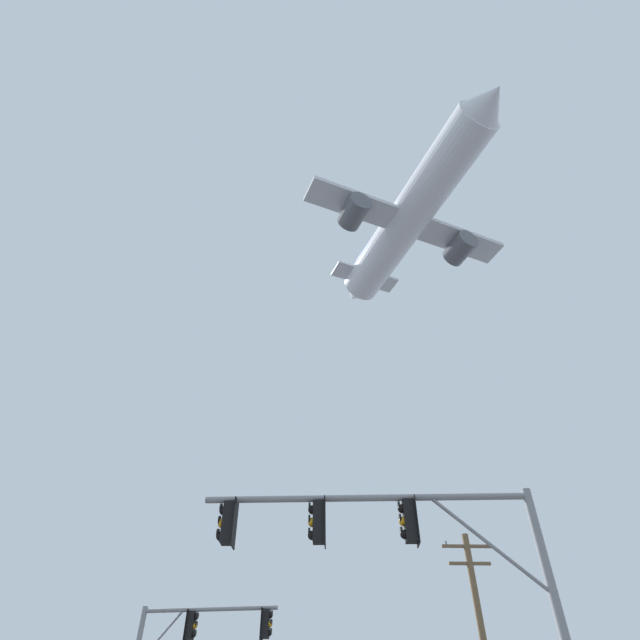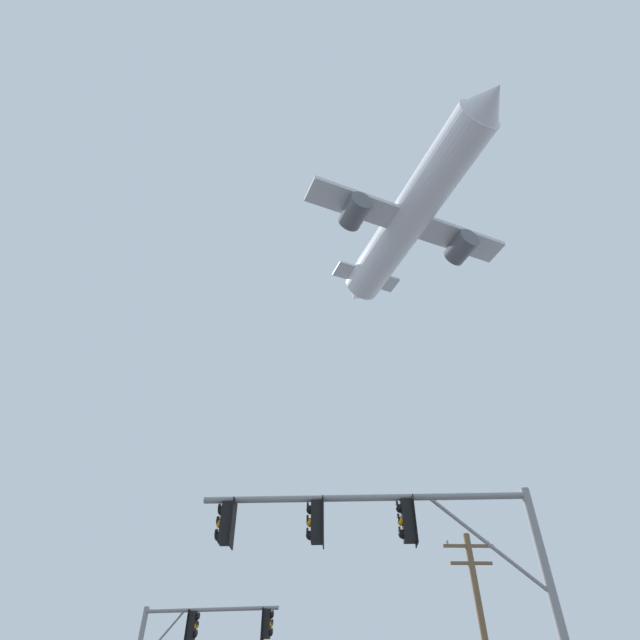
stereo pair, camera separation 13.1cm
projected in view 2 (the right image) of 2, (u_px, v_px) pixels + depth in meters
The scene contains 2 objects.
signal_pole_near at pixel (401, 552), 10.76m from camera, with size 7.49×0.74×6.16m.
airplane at pixel (412, 214), 39.65m from camera, with size 16.65×21.56×6.04m.
Camera 2 is at (0.97, -3.01, 1.80)m, focal length 28.14 mm.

